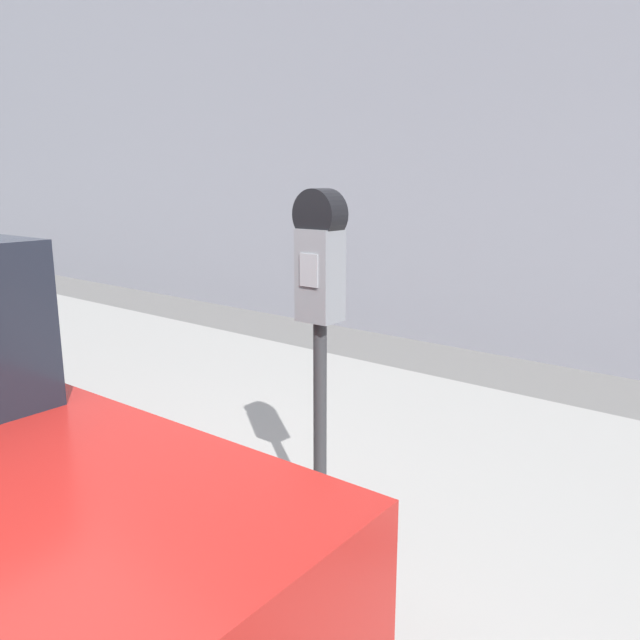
% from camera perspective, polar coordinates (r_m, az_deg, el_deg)
% --- Properties ---
extents(sidewalk, '(24.00, 2.80, 0.14)m').
position_cam_1_polar(sidewalk, '(3.71, 2.47, -11.86)').
color(sidewalk, '#9E9B96').
rests_on(sidewalk, ground_plane).
extents(parking_meter, '(0.19, 0.13, 1.44)m').
position_cam_1_polar(parking_meter, '(2.43, -0.01, 2.57)').
color(parking_meter, '#2D2D30').
rests_on(parking_meter, sidewalk).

